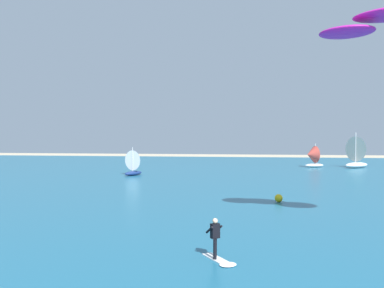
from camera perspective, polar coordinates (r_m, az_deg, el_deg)
ocean at (r=50.38m, az=4.49°, el=-4.66°), size 160.00×90.00×0.10m
kitesurfer at (r=16.20m, az=3.80°, el=-14.70°), size 1.61×1.91×1.67m
sailboat_far_right at (r=50.64m, az=-8.35°, el=-2.70°), size 2.90×3.23×3.63m
sailboat_heeled_over at (r=65.70m, az=17.29°, el=-1.76°), size 3.47×3.10×3.90m
sailboat_near_shore at (r=67.53m, az=23.50°, el=-1.04°), size 5.08×4.76×5.65m
marker_buoy at (r=30.47m, az=12.68°, el=-7.81°), size 0.61×0.61×0.61m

